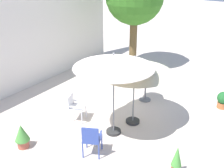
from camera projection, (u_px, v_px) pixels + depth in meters
name	position (u px, v px, depth m)	size (l,w,h in m)	color
ground_plane	(120.00, 111.00, 9.28)	(60.00, 60.00, 0.00)	beige
villa_facade	(28.00, 33.00, 10.56)	(9.53, 0.30, 4.28)	silver
patio_umbrella_0	(135.00, 65.00, 7.87)	(2.26, 2.26, 2.22)	#2D2D2D
patio_umbrella_1	(114.00, 62.00, 7.22)	(2.22, 2.22, 2.49)	#2D2D2D
cafe_table_0	(145.00, 87.00, 9.83)	(0.77, 0.77, 0.76)	white
patio_chair_0	(75.00, 105.00, 8.61)	(0.61, 0.60, 0.87)	white
patio_chair_1	(92.00, 138.00, 6.98)	(0.62, 0.61, 0.93)	#344A9F
potted_plant_0	(22.00, 135.00, 7.36)	(0.40, 0.40, 0.71)	#AD5342
potted_plant_1	(223.00, 100.00, 9.39)	(0.42, 0.42, 0.60)	#B16136
potted_plant_2	(177.00, 160.00, 6.41)	(0.25, 0.25, 0.79)	brown
potted_plant_3	(120.00, 76.00, 11.33)	(0.46, 0.46, 0.61)	#BD643B
potted_plant_4	(111.00, 71.00, 12.06)	(0.24, 0.24, 0.44)	brown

